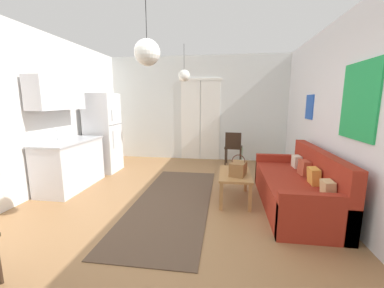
% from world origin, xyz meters
% --- Properties ---
extents(ground_plane, '(5.34, 7.33, 0.10)m').
position_xyz_m(ground_plane, '(0.00, 0.00, -0.05)').
color(ground_plane, '#996D44').
extents(wall_back, '(4.94, 0.13, 2.78)m').
position_xyz_m(wall_back, '(0.00, 3.41, 1.38)').
color(wall_back, silver).
rests_on(wall_back, ground_plane).
extents(wall_right, '(0.12, 6.93, 2.78)m').
position_xyz_m(wall_right, '(2.42, 0.00, 1.39)').
color(wall_right, silver).
rests_on(wall_right, ground_plane).
extents(wall_left, '(0.12, 6.93, 2.78)m').
position_xyz_m(wall_left, '(-2.42, 0.00, 1.39)').
color(wall_left, white).
rests_on(wall_left, ground_plane).
extents(area_rug, '(1.17, 3.15, 0.01)m').
position_xyz_m(area_rug, '(-0.02, 0.40, 0.01)').
color(area_rug, brown).
rests_on(area_rug, ground_plane).
extents(couch, '(0.87, 2.10, 0.87)m').
position_xyz_m(couch, '(1.91, 0.51, 0.28)').
color(couch, maroon).
rests_on(couch, ground_plane).
extents(coffee_table, '(0.50, 0.90, 0.45)m').
position_xyz_m(coffee_table, '(0.96, 0.63, 0.39)').
color(coffee_table, '#A87542').
rests_on(coffee_table, ground_plane).
extents(bamboo_vase, '(0.10, 0.10, 0.42)m').
position_xyz_m(bamboo_vase, '(1.06, 0.68, 0.55)').
color(bamboo_vase, beige).
rests_on(bamboo_vase, coffee_table).
extents(handbag, '(0.30, 0.36, 0.33)m').
position_xyz_m(handbag, '(1.00, 0.51, 0.56)').
color(handbag, brown).
rests_on(handbag, coffee_table).
extents(refrigerator, '(0.64, 0.64, 1.76)m').
position_xyz_m(refrigerator, '(-1.95, 1.88, 0.88)').
color(refrigerator, white).
rests_on(refrigerator, ground_plane).
extents(kitchen_counter, '(0.63, 1.31, 2.00)m').
position_xyz_m(kitchen_counter, '(-2.06, 0.77, 0.74)').
color(kitchen_counter, silver).
rests_on(kitchen_counter, ground_plane).
extents(accent_chair, '(0.46, 0.44, 0.85)m').
position_xyz_m(accent_chair, '(0.99, 2.76, 0.49)').
color(accent_chair, black).
rests_on(accent_chair, ground_plane).
extents(pendant_lamp_near, '(0.28, 0.28, 0.82)m').
position_xyz_m(pendant_lamp_near, '(-0.06, -0.54, 2.10)').
color(pendant_lamp_near, black).
extents(pendant_lamp_far, '(0.25, 0.25, 0.78)m').
position_xyz_m(pendant_lamp_far, '(-0.12, 2.10, 2.13)').
color(pendant_lamp_far, black).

